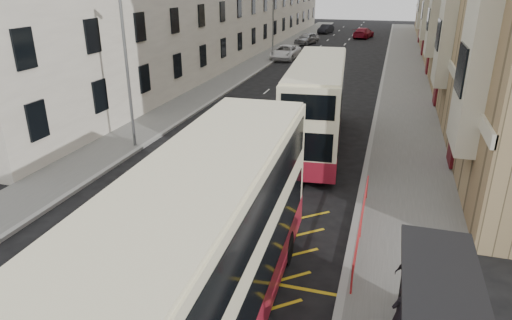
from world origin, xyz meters
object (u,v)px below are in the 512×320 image
(white_van, at_px, (285,52))
(car_red, at_px, (363,33))
(street_lamp_near, at_px, (127,63))
(street_lamp_far, at_px, (274,18))
(double_decker_front, at_px, (204,258))
(pedestrian_near, at_px, (401,313))
(pedestrian_far, at_px, (411,279))
(double_decker_rear, at_px, (317,104))
(pedestrian_mid, at_px, (428,306))
(car_dark, at_px, (326,29))
(bus_shelter, at_px, (447,320))
(car_silver, at_px, (307,38))

(white_van, height_order, car_red, car_red)
(street_lamp_near, height_order, street_lamp_far, same)
(double_decker_front, relative_size, pedestrian_near, 7.58)
(pedestrian_near, relative_size, pedestrian_far, 0.97)
(double_decker_rear, relative_size, pedestrian_mid, 7.57)
(street_lamp_near, xyz_separation_m, pedestrian_far, (14.19, -9.50, -3.64))
(pedestrian_far, bearing_deg, car_dark, -50.70)
(car_dark, bearing_deg, bus_shelter, -69.28)
(pedestrian_near, distance_m, car_dark, 71.11)
(street_lamp_far, relative_size, double_decker_rear, 0.67)
(bus_shelter, bearing_deg, car_red, 95.53)
(car_red, bearing_deg, pedestrian_near, 106.45)
(street_lamp_near, height_order, white_van, street_lamp_near)
(double_decker_front, bearing_deg, double_decker_rear, 87.57)
(car_red, bearing_deg, double_decker_rear, 102.72)
(street_lamp_far, relative_size, pedestrian_far, 4.75)
(double_decker_rear, bearing_deg, car_silver, 95.92)
(street_lamp_far, relative_size, pedestrian_near, 4.89)
(pedestrian_near, bearing_deg, bus_shelter, 87.17)
(car_dark, bearing_deg, double_decker_rear, -71.76)
(pedestrian_far, relative_size, white_van, 0.30)
(pedestrian_mid, relative_size, car_dark, 0.36)
(white_van, relative_size, car_silver, 1.21)
(double_decker_rear, bearing_deg, street_lamp_far, 103.94)
(double_decker_front, relative_size, double_decker_rear, 1.05)
(street_lamp_far, height_order, double_decker_rear, street_lamp_far)
(pedestrian_mid, relative_size, pedestrian_far, 0.93)
(double_decker_rear, height_order, car_dark, double_decker_rear)
(car_silver, bearing_deg, pedestrian_mid, -57.13)
(pedestrian_mid, height_order, white_van, pedestrian_mid)
(double_decker_rear, relative_size, car_red, 2.18)
(pedestrian_far, distance_m, car_dark, 69.69)
(pedestrian_mid, bearing_deg, pedestrian_far, 97.22)
(car_dark, bearing_deg, double_decker_front, -73.53)
(street_lamp_far, distance_m, pedestrian_far, 42.13)
(double_decker_rear, bearing_deg, car_dark, 92.53)
(pedestrian_near, bearing_deg, street_lamp_far, -102.59)
(car_silver, bearing_deg, pedestrian_near, -57.89)
(pedestrian_far, bearing_deg, car_silver, -47.49)
(white_van, distance_m, car_silver, 13.35)
(bus_shelter, xyz_separation_m, pedestrian_mid, (-0.11, 1.91, -1.20))
(street_lamp_far, bearing_deg, pedestrian_mid, -70.18)
(bus_shelter, xyz_separation_m, white_van, (-13.54, 43.60, -1.35))
(pedestrian_far, relative_size, car_dark, 0.38)
(double_decker_front, bearing_deg, car_red, 88.85)
(bus_shelter, height_order, pedestrian_far, bus_shelter)
(double_decker_rear, xyz_separation_m, car_dark, (-7.69, 55.89, -1.65))
(street_lamp_far, bearing_deg, car_red, 71.07)
(double_decker_rear, relative_size, car_silver, 2.55)
(double_decker_front, xyz_separation_m, car_red, (-1.00, 66.34, -1.71))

